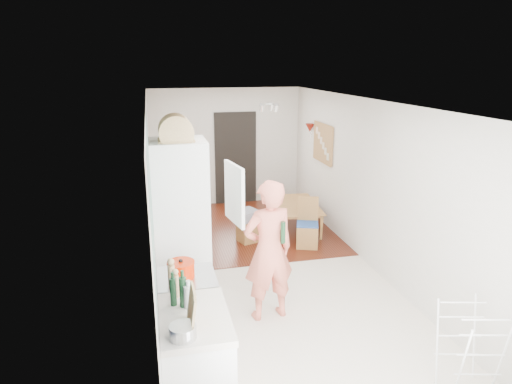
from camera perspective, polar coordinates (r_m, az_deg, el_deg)
name	(u,v)px	position (r m, az deg, el deg)	size (l,w,h in m)	color
room_shell	(266,190)	(6.49, 1.31, 0.20)	(3.20, 7.00, 2.50)	beige
floor	(266,271)	(6.94, 1.25, -9.79)	(3.20, 7.00, 0.01)	beige
wood_floor_overlay	(242,228)	(8.60, -1.80, -4.53)	(3.20, 3.30, 0.01)	#522013
sage_wall_panel	(151,196)	(4.22, -13.00, -0.47)	(0.02, 3.00, 1.30)	slate
tile_splashback	(157,295)	(3.97, -12.21, -12.44)	(0.02, 1.90, 0.50)	black
doorway_recess	(236,159)	(9.90, -2.57, 4.20)	(0.90, 0.04, 2.00)	black
base_cabinet	(195,364)	(4.36, -7.63, -20.54)	(0.60, 0.90, 0.86)	white
worktop	(193,318)	(4.10, -7.87, -15.36)	(0.62, 0.92, 0.06)	silver
range_cooker	(188,318)	(4.98, -8.52, -15.37)	(0.60, 0.60, 0.88)	white
cooker_top	(186,278)	(4.76, -8.75, -10.62)	(0.60, 0.60, 0.04)	#B6B6B8
fridge_housing	(181,228)	(5.62, -9.36, -4.42)	(0.66, 0.66, 2.15)	white
fridge_door	(234,194)	(5.26, -2.73, -0.21)	(0.56, 0.04, 0.70)	white
fridge_interior	(205,188)	(5.50, -6.37, 0.44)	(0.02, 0.52, 0.66)	white
pinboard	(323,143)	(8.67, 8.39, 6.07)	(0.03, 0.90, 0.70)	tan
pinboard_frame	(322,143)	(8.67, 8.30, 6.07)	(0.01, 0.94, 0.74)	#A36B35
wall_sconce	(310,128)	(9.23, 6.74, 7.98)	(0.18, 0.18, 0.16)	maroon
person	(269,238)	(5.37, 1.59, -5.83)	(0.75, 0.49, 2.04)	#E6725C
dining_table	(297,218)	(8.55, 5.17, -3.29)	(1.17, 0.65, 0.41)	#A36B35
dining_chair	(308,223)	(7.67, 6.46, -3.92)	(0.35, 0.35, 0.84)	#A36B35
stool	(248,231)	(7.91, -1.04, -4.88)	(0.31, 0.31, 0.40)	#A36B35
grey_drape	(247,215)	(7.82, -1.18, -2.90)	(0.37, 0.37, 0.17)	slate
drying_rack	(469,349)	(4.94, 25.05, -17.35)	(0.43, 0.39, 0.84)	white
bread_bin	(176,131)	(5.27, -10.01, 7.46)	(0.41, 0.39, 0.21)	#D7BA7D
red_casserole	(181,269)	(4.72, -9.35, -9.52)	(0.28, 0.28, 0.16)	red
steel_pan	(183,332)	(3.78, -9.13, -16.85)	(0.22, 0.22, 0.11)	#B6B6B8
held_bottle	(283,232)	(5.26, 3.40, -5.06)	(0.06, 0.06, 0.26)	#173A1F
bottle_a	(183,292)	(4.16, -9.11, -12.26)	(0.07, 0.07, 0.28)	#173A1F
bottle_b	(173,292)	(4.20, -10.30, -12.19)	(0.06, 0.06, 0.26)	#173A1F
bottle_c	(189,297)	(4.15, -8.43, -12.83)	(0.09, 0.09, 0.21)	beige
pepper_mill_front	(176,286)	(4.34, -10.01, -11.51)	(0.06, 0.06, 0.22)	#D7BA7D
pepper_mill_back	(172,277)	(4.49, -10.52, -10.39)	(0.07, 0.07, 0.24)	#D7BA7D
chopping_boards	(192,309)	(3.84, -8.04, -14.28)	(0.04, 0.25, 0.34)	#D7BA7D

